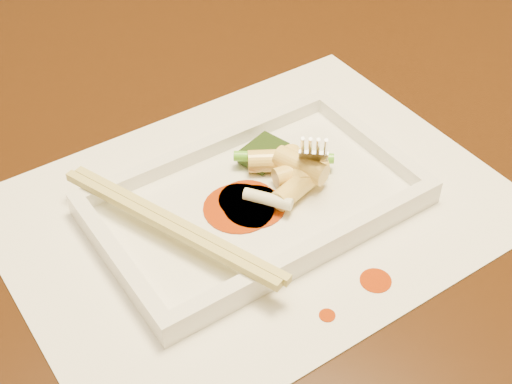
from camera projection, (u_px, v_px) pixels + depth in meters
table at (143, 204)px, 0.74m from camera, size 1.40×0.90×0.75m
placemat at (256, 209)px, 0.59m from camera, size 0.40×0.30×0.00m
sauce_splatter_a at (376, 281)px, 0.53m from camera, size 0.02×0.02×0.00m
sauce_splatter_b at (327, 315)px, 0.51m from camera, size 0.01×0.01×0.00m
plate_base at (256, 204)px, 0.59m from camera, size 0.26×0.16×0.01m
plate_rim_far at (209, 147)px, 0.62m from camera, size 0.26×0.01×0.01m
plate_rim_near at (311, 250)px, 0.53m from camera, size 0.26×0.01×0.01m
plate_rim_left at (118, 259)px, 0.53m from camera, size 0.01×0.14×0.01m
plate_rim_right at (372, 141)px, 0.63m from camera, size 0.01×0.14×0.01m
veg_piece at (263, 153)px, 0.62m from camera, size 0.04×0.04×0.01m
scallion_white at (268, 199)px, 0.57m from camera, size 0.03×0.04×0.01m
scallion_green at (284, 157)px, 0.60m from camera, size 0.07×0.06×0.01m
chopstick_a at (166, 226)px, 0.54m from camera, size 0.08×0.19×0.01m
chopstick_b at (176, 222)px, 0.54m from camera, size 0.08×0.19×0.01m
fork at (315, 88)px, 0.57m from camera, size 0.09×0.10×0.14m
sauce_blob_0 at (239, 208)px, 0.58m from camera, size 0.06×0.06×0.00m
sauce_blob_1 at (254, 206)px, 0.58m from camera, size 0.05×0.05×0.00m
sauce_blob_2 at (247, 200)px, 0.58m from camera, size 0.05×0.05×0.00m
rice_cake_0 at (271, 161)px, 0.60m from camera, size 0.04×0.04×0.02m
rice_cake_1 at (296, 188)px, 0.58m from camera, size 0.05×0.03×0.02m
rice_cake_2 at (301, 166)px, 0.59m from camera, size 0.03×0.05×0.02m
rice_cake_3 at (301, 171)px, 0.60m from camera, size 0.05×0.03×0.02m
rice_cake_4 at (296, 168)px, 0.60m from camera, size 0.03×0.05×0.02m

